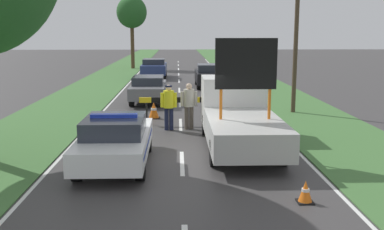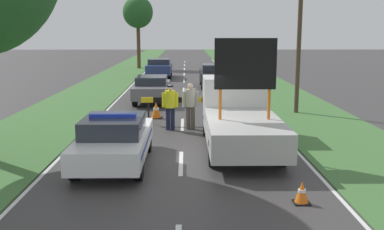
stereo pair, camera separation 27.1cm
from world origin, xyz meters
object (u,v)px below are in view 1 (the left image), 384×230
Objects in this scene: police_car at (115,140)px; traffic_cone_near_police at (305,192)px; road_barrier at (176,102)px; pedestrian_civilian at (189,102)px; utility_pole at (296,42)px; work_truck at (238,115)px; roadside_tree_near_left at (132,13)px; queued_car_sedan_black at (209,75)px; queued_car_hatch_blue at (154,68)px; traffic_cone_centre_front at (154,110)px; queued_car_suv_grey at (148,88)px; police_officer at (169,103)px.

police_car reaches higher than traffic_cone_near_police.
traffic_cone_near_police is at bearing -67.74° from road_barrier.
pedestrian_civilian is 0.28× the size of utility_pole.
work_truck reaches higher than police_car.
road_barrier is 28.62m from roadside_tree_near_left.
roadside_tree_near_left is at bearing -79.03° from work_truck.
queued_car_sedan_black reaches higher than traffic_cone_near_police.
queued_car_hatch_blue is (-0.12, 24.08, 0.10)m from police_car.
queued_car_sedan_black is (3.18, 11.06, 0.46)m from traffic_cone_centre_front.
police_car is 11.53m from queued_car_suv_grey.
queued_car_suv_grey reaches higher than traffic_cone_near_police.
police_officer is at bearing 94.52° from queued_car_hatch_blue.
work_truck is 15.93m from queued_car_sedan_black.
road_barrier is 5.86× the size of traffic_cone_near_police.
pedestrian_civilian is 29.65m from roadside_tree_near_left.
road_barrier is at bearing -80.97° from roadside_tree_near_left.
queued_car_suv_grey is at bearing 89.54° from police_car.
police_car reaches higher than road_barrier.
traffic_cone_near_police is 15.19m from queued_car_suv_grey.
work_truck reaches higher than queued_car_sedan_black.
work_truck is (3.77, 2.10, 0.30)m from police_car.
roadside_tree_near_left is at bearing 102.79° from road_barrier.
pedestrian_civilian is (0.78, 0.13, 0.01)m from police_officer.
utility_pole is (7.28, -15.96, 2.43)m from queued_car_hatch_blue.
pedestrian_civilian is 0.40× the size of queued_car_sedan_black.
road_barrier is 9.20m from traffic_cone_near_police.
work_truck is 4.15m from road_barrier.
work_truck is at bearing -119.45° from utility_pole.
queued_car_sedan_black reaches higher than queued_car_suv_grey.
roadside_tree_near_left is at bearing 97.43° from traffic_cone_centre_front.
roadside_tree_near_left is (-3.47, 26.62, 5.19)m from traffic_cone_centre_front.
work_truck is 2.03× the size of road_barrier.
queued_car_suv_grey is 7.47m from queued_car_sedan_black.
queued_car_hatch_blue is (-0.84, 17.12, 0.48)m from traffic_cone_centre_front.
queued_car_hatch_blue is at bearing 114.53° from utility_pole.
roadside_tree_near_left is (-2.63, 9.50, 4.71)m from queued_car_hatch_blue.
queued_car_hatch_blue is (-3.88, 21.98, -0.20)m from work_truck.
police_car is 7.01m from traffic_cone_centre_front.
queued_car_hatch_blue is (-1.54, 19.52, -0.21)m from police_officer.
queued_car_hatch_blue is at bearing 99.34° from road_barrier.
roadside_tree_near_left reaches higher than queued_car_sedan_black.
queued_car_hatch_blue is 0.70× the size of utility_pole.
police_car is 9.02× the size of traffic_cone_near_police.
work_truck reaches higher than police_officer.
work_truck is 0.84× the size of roadside_tree_near_left.
queued_car_sedan_black reaches higher than police_car.
traffic_cone_centre_front is 0.16× the size of queued_car_suv_grey.
queued_car_hatch_blue reaches higher than traffic_cone_near_police.
traffic_cone_near_police is 0.11× the size of queued_car_suv_grey.
police_officer reaches higher than road_barrier.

